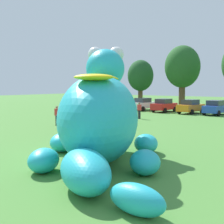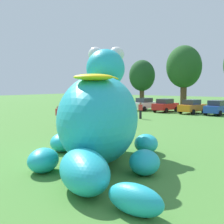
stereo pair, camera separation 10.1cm
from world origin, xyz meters
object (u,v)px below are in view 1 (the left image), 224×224
(car_red, at_px, (164,105))
(car_blue, at_px, (216,108))
(giant_inflatable_creature, at_px, (99,117))
(car_white, at_px, (143,104))
(spectator_wandering, at_px, (78,112))
(spectator_by_cars, at_px, (57,116))
(car_orange, at_px, (191,107))
(spectator_near_inflatable, at_px, (139,111))

(car_red, relative_size, car_blue, 1.00)
(giant_inflatable_creature, height_order, car_white, giant_inflatable_creature)
(car_blue, height_order, spectator_wandering, car_blue)
(car_red, height_order, spectator_by_cars, car_red)
(giant_inflatable_creature, relative_size, car_white, 2.18)
(car_orange, xyz_separation_m, car_blue, (3.02, 0.08, 0.00))
(spectator_by_cars, bearing_deg, spectator_wandering, 104.05)
(spectator_by_cars, height_order, spectator_wandering, same)
(car_white, relative_size, spectator_by_cars, 2.51)
(spectator_near_inflatable, relative_size, spectator_by_cars, 1.00)
(car_white, distance_m, spectator_near_inflatable, 10.82)
(car_white, relative_size, spectator_wandering, 2.51)
(car_orange, relative_size, spectator_by_cars, 2.51)
(car_orange, height_order, spectator_near_inflatable, car_orange)
(car_white, bearing_deg, car_red, -10.06)
(giant_inflatable_creature, distance_m, car_red, 27.19)
(car_orange, bearing_deg, giant_inflatable_creature, -77.18)
(giant_inflatable_creature, relative_size, car_red, 2.22)
(car_orange, xyz_separation_m, spectator_by_cars, (-4.99, -17.67, -0.01))
(spectator_near_inflatable, distance_m, spectator_wandering, 6.46)
(giant_inflatable_creature, xyz_separation_m, spectator_by_cars, (-10.75, 7.64, -1.21))
(car_blue, bearing_deg, spectator_near_inflatable, -119.77)
(giant_inflatable_creature, distance_m, car_white, 29.12)
(car_blue, xyz_separation_m, spectator_wandering, (-8.94, -14.04, -0.01))
(giant_inflatable_creature, distance_m, spectator_wandering, 16.34)
(spectator_by_cars, bearing_deg, car_white, 96.68)
(spectator_wandering, bearing_deg, car_blue, 57.51)
(car_orange, height_order, spectator_wandering, car_orange)
(giant_inflatable_creature, relative_size, car_blue, 2.23)
(car_red, bearing_deg, spectator_near_inflatable, -79.63)
(car_blue, xyz_separation_m, spectator_by_cars, (-8.01, -17.75, -0.01))
(car_red, bearing_deg, car_white, 169.94)
(giant_inflatable_creature, distance_m, spectator_by_cars, 13.25)
(car_red, xyz_separation_m, car_orange, (3.69, -0.15, 0.00))
(spectator_near_inflatable, bearing_deg, spectator_by_cars, -108.29)
(car_white, xyz_separation_m, car_red, (3.46, -0.61, 0.00))
(car_white, xyz_separation_m, spectator_wandering, (1.23, -14.72, -0.01))
(car_red, distance_m, car_blue, 6.71)
(car_white, bearing_deg, spectator_by_cars, -83.32)
(car_white, xyz_separation_m, car_orange, (7.15, -0.77, 0.00))
(giant_inflatable_creature, xyz_separation_m, spectator_wandering, (-11.68, 11.36, -1.21))
(spectator_wandering, bearing_deg, car_white, 94.77)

